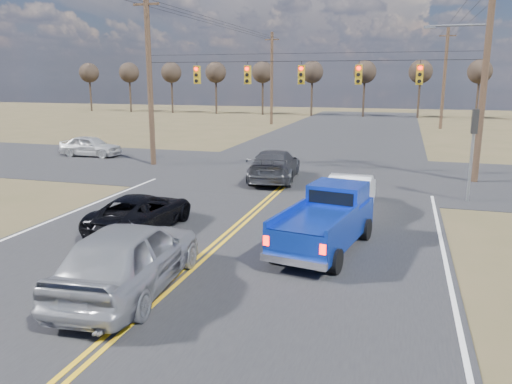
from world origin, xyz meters
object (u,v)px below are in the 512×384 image
(black_suv, at_px, (142,212))
(white_car_queue, at_px, (351,192))
(cross_car_west, at_px, (90,146))
(pickup_truck, at_px, (326,221))
(dgrey_car_queue, at_px, (274,165))
(silver_suv, at_px, (129,256))

(black_suv, height_order, white_car_queue, white_car_queue)
(cross_car_west, bearing_deg, pickup_truck, -128.58)
(dgrey_car_queue, bearing_deg, silver_suv, 83.84)
(pickup_truck, xyz_separation_m, silver_suv, (-4.13, -4.43, -0.00))
(white_car_queue, xyz_separation_m, dgrey_car_queue, (-4.40, 4.98, 0.03))
(silver_suv, height_order, cross_car_west, silver_suv)
(silver_suv, xyz_separation_m, white_car_queue, (4.40, 9.20, -0.14))
(black_suv, height_order, cross_car_west, cross_car_west)
(white_car_queue, bearing_deg, black_suv, 34.50)
(dgrey_car_queue, height_order, cross_car_west, dgrey_car_queue)
(pickup_truck, bearing_deg, dgrey_car_queue, 122.89)
(pickup_truck, bearing_deg, silver_suv, -123.09)
(silver_suv, xyz_separation_m, black_suv, (-2.28, 4.67, -0.27))
(pickup_truck, bearing_deg, white_car_queue, 96.78)
(cross_car_west, bearing_deg, silver_suv, -143.78)
(pickup_truck, height_order, black_suv, pickup_truck)
(black_suv, bearing_deg, dgrey_car_queue, -101.95)
(black_suv, distance_m, dgrey_car_queue, 9.78)
(black_suv, relative_size, cross_car_west, 1.11)
(pickup_truck, xyz_separation_m, black_suv, (-6.41, 0.24, -0.27))
(pickup_truck, distance_m, silver_suv, 6.06)
(silver_suv, height_order, dgrey_car_queue, silver_suv)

